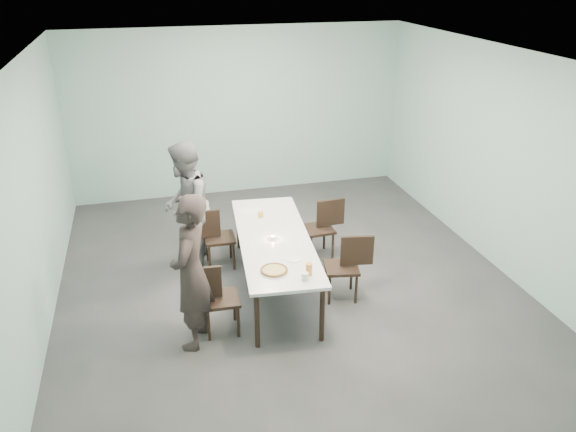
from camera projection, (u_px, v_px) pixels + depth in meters
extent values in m
plane|color=#333335|center=(288.00, 282.00, 7.64)|extent=(7.00, 7.00, 0.00)
cube|color=#94BAB6|center=(238.00, 112.00, 10.09)|extent=(6.00, 0.02, 3.00)
cube|color=#94BAB6|center=(415.00, 351.00, 3.94)|extent=(6.00, 0.02, 3.00)
cube|color=#94BAB6|center=(31.00, 204.00, 6.32)|extent=(0.02, 7.00, 3.00)
cube|color=#94BAB6|center=(499.00, 160.00, 7.71)|extent=(0.02, 7.00, 3.00)
cube|color=white|center=(288.00, 56.00, 6.39)|extent=(6.00, 7.00, 0.02)
cube|color=white|center=(274.00, 239.00, 7.23)|extent=(1.14, 2.67, 0.04)
cylinder|color=black|center=(257.00, 320.00, 6.23)|extent=(0.06, 0.06, 0.71)
cylinder|color=black|center=(239.00, 227.00, 8.42)|extent=(0.06, 0.06, 0.71)
cylinder|color=black|center=(322.00, 314.00, 6.34)|extent=(0.06, 0.06, 0.71)
cylinder|color=black|center=(287.00, 223.00, 8.53)|extent=(0.06, 0.06, 0.71)
cube|color=black|center=(221.00, 299.00, 6.49)|extent=(0.44, 0.44, 0.04)
cube|color=black|center=(203.00, 283.00, 6.35)|extent=(0.42, 0.06, 0.40)
cylinder|color=black|center=(209.00, 326.00, 6.40)|extent=(0.04, 0.04, 0.41)
cylinder|color=black|center=(206.00, 309.00, 6.70)|extent=(0.04, 0.04, 0.41)
cylinder|color=black|center=(238.00, 322.00, 6.46)|extent=(0.04, 0.04, 0.41)
cylinder|color=black|center=(234.00, 306.00, 6.77)|extent=(0.04, 0.04, 0.41)
cube|color=black|center=(220.00, 238.00, 7.91)|extent=(0.43, 0.43, 0.04)
cube|color=black|center=(205.00, 224.00, 7.77)|extent=(0.42, 0.05, 0.40)
cylinder|color=black|center=(210.00, 259.00, 7.82)|extent=(0.04, 0.04, 0.41)
cylinder|color=black|center=(207.00, 248.00, 8.12)|extent=(0.04, 0.04, 0.41)
cylinder|color=black|center=(234.00, 256.00, 7.89)|extent=(0.04, 0.04, 0.41)
cylinder|color=black|center=(231.00, 246.00, 8.19)|extent=(0.04, 0.04, 0.41)
cube|color=black|center=(341.00, 268.00, 7.15)|extent=(0.49, 0.49, 0.04)
cube|color=black|center=(357.00, 250.00, 7.06)|extent=(0.42, 0.12, 0.40)
cylinder|color=black|center=(351.00, 275.00, 7.41)|extent=(0.04, 0.04, 0.41)
cylinder|color=black|center=(356.00, 289.00, 7.10)|extent=(0.04, 0.04, 0.41)
cylinder|color=black|center=(326.00, 276.00, 7.39)|extent=(0.04, 0.04, 0.41)
cylinder|color=black|center=(329.00, 290.00, 7.08)|extent=(0.04, 0.04, 0.41)
cube|color=black|center=(318.00, 229.00, 8.17)|extent=(0.44, 0.44, 0.04)
cube|color=black|center=(331.00, 212.00, 8.12)|extent=(0.42, 0.06, 0.40)
cylinder|color=black|center=(324.00, 236.00, 8.46)|extent=(0.04, 0.04, 0.41)
cylinder|color=black|center=(333.00, 246.00, 8.16)|extent=(0.04, 0.04, 0.41)
cylinder|color=black|center=(303.00, 240.00, 8.36)|extent=(0.04, 0.04, 0.41)
cylinder|color=black|center=(311.00, 250.00, 8.07)|extent=(0.04, 0.04, 0.41)
imported|color=black|center=(191.00, 272.00, 6.09)|extent=(0.65, 0.78, 1.82)
imported|color=slate|center=(186.00, 206.00, 7.74)|extent=(0.93, 1.05, 1.82)
cylinder|color=white|center=(274.00, 271.00, 6.42)|extent=(0.34, 0.34, 0.01)
cylinder|color=#EDD086|center=(274.00, 270.00, 6.42)|extent=(0.30, 0.30, 0.01)
torus|color=brown|center=(274.00, 270.00, 6.41)|extent=(0.32, 0.32, 0.03)
cylinder|color=white|center=(294.00, 259.00, 6.68)|extent=(0.18, 0.18, 0.01)
cylinder|color=orange|center=(309.00, 269.00, 6.32)|extent=(0.08, 0.08, 0.15)
cylinder|color=silver|center=(305.00, 276.00, 6.24)|extent=(0.08, 0.08, 0.09)
cylinder|color=silver|center=(273.00, 238.00, 7.16)|extent=(0.06, 0.06, 0.03)
cylinder|color=orange|center=(273.00, 236.00, 7.15)|extent=(0.04, 0.04, 0.01)
cylinder|color=orange|center=(261.00, 214.00, 7.77)|extent=(0.07, 0.07, 0.08)
cube|color=silver|center=(251.00, 211.00, 7.97)|extent=(0.32, 0.25, 0.01)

